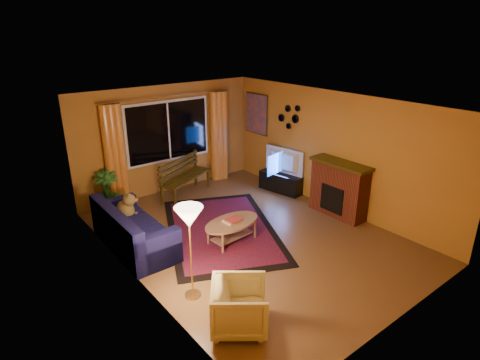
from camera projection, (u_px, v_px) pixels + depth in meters
floor at (250, 237)px, 7.57m from camera, size 4.50×6.00×0.02m
ceiling at (251, 103)px, 6.66m from camera, size 4.50×6.00×0.02m
wall_back at (168, 139)px, 9.32m from camera, size 4.50×0.02×2.50m
wall_left at (131, 208)px, 5.81m from camera, size 0.02×6.00×2.50m
wall_right at (333, 151)px, 8.42m from camera, size 0.02×6.00×2.50m
window at (169, 131)px, 9.20m from camera, size 2.00×0.02×1.30m
curtain_rod at (167, 96)px, 8.88m from camera, size 3.20×0.03×0.03m
curtain_left at (115, 157)px, 8.49m from camera, size 0.36×0.36×2.24m
curtain_right at (219, 136)px, 10.05m from camera, size 0.36×0.36×2.24m
bench at (186, 186)px, 9.30m from camera, size 1.56×1.03×0.45m
potted_plant at (107, 192)px, 8.41m from camera, size 0.56×0.56×0.91m
sofa at (134, 227)px, 7.07m from camera, size 0.85×1.95×0.79m
dog at (125, 205)px, 7.32m from camera, size 0.45×0.55×0.53m
armchair at (240, 304)px, 5.16m from camera, size 0.96×0.97×0.73m
floor_lamp at (191, 253)px, 5.65m from camera, size 0.30×0.30×1.43m
rug at (221, 229)px, 7.80m from camera, size 3.13×3.70×0.02m
coffee_table at (232, 232)px, 7.31m from camera, size 1.22×1.22×0.41m
tv_console at (281, 182)px, 9.56m from camera, size 0.55×1.11×0.44m
television at (282, 162)px, 9.37m from camera, size 0.33×1.05×0.60m
fireplace at (339, 190)px, 8.26m from camera, size 0.40×1.20×1.10m
mirror_cluster at (289, 115)px, 9.14m from camera, size 0.06×0.60×0.56m
painting at (256, 114)px, 10.05m from camera, size 0.04×0.76×0.96m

